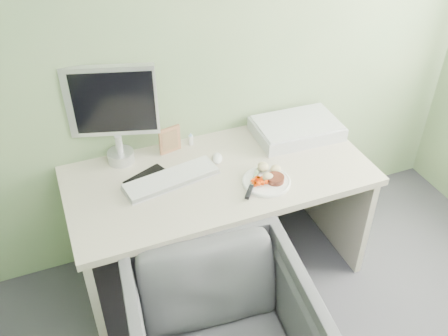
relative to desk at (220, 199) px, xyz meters
name	(u,v)px	position (x,y,z in m)	size (l,w,h in m)	color
wall_back	(192,34)	(0.00, 0.38, 0.80)	(3.50, 3.50, 0.00)	gray
desk	(220,199)	(0.00, 0.00, 0.00)	(1.60, 0.75, 0.73)	beige
plate	(266,182)	(0.19, -0.16, 0.19)	(0.25, 0.25, 0.01)	white
steak	(275,179)	(0.23, -0.19, 0.21)	(0.09, 0.09, 0.03)	black
potato_pile	(266,168)	(0.22, -0.11, 0.23)	(0.12, 0.09, 0.06)	tan
carrot_heap	(259,181)	(0.15, -0.17, 0.22)	(0.06, 0.05, 0.04)	#E43904
steak_knife	(251,187)	(0.09, -0.20, 0.21)	(0.18, 0.21, 0.02)	silver
mousepad	(152,181)	(-0.35, 0.06, 0.18)	(0.23, 0.20, 0.00)	black
keyboard	(171,178)	(-0.25, 0.03, 0.20)	(0.49, 0.14, 0.02)	white
computer_mouse	(217,158)	(0.03, 0.10, 0.20)	(0.05, 0.10, 0.03)	white
photo_frame	(170,140)	(-0.18, 0.28, 0.26)	(0.13, 0.01, 0.16)	#8B5C41
eyedrop_bottle	(191,139)	(-0.05, 0.31, 0.22)	(0.03, 0.03, 0.08)	white
scanner	(296,129)	(0.55, 0.18, 0.22)	(0.49, 0.32, 0.08)	silver
monitor	(113,110)	(-0.46, 0.31, 0.49)	(0.45, 0.18, 0.55)	silver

